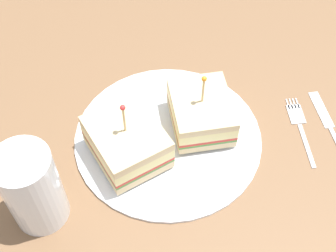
{
  "coord_description": "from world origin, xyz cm",
  "views": [
    {
      "loc": [
        8.51,
        37.2,
        53.17
      ],
      "look_at": [
        0.0,
        0.0,
        2.91
      ],
      "focal_mm": 48.91,
      "sensor_mm": 36.0,
      "label": 1
    }
  ],
  "objects": [
    {
      "name": "sandwich_half_front",
      "position": [
        -5.01,
        -1.06,
        3.34
      ],
      "size": [
        8.63,
        10.34,
        9.55
      ],
      "color": "beige",
      "rests_on": "plate"
    },
    {
      "name": "fork",
      "position": [
        -19.32,
        1.74,
        0.18
      ],
      "size": [
        2.86,
        12.52,
        0.35
      ],
      "color": "silver",
      "rests_on": "ground_plane"
    },
    {
      "name": "drink_glass",
      "position": [
        18.14,
        7.69,
        5.3
      ],
      "size": [
        6.85,
        6.85,
        11.98
      ],
      "color": "#B74C33",
      "rests_on": "ground_plane"
    },
    {
      "name": "sandwich_half_back",
      "position": [
        6.03,
        1.8,
        3.53
      ],
      "size": [
        11.44,
        12.51,
        10.09
      ],
      "color": "beige",
      "rests_on": "plate"
    },
    {
      "name": "knife",
      "position": [
        -23.47,
        2.5,
        0.18
      ],
      "size": [
        1.86,
        13.69,
        0.35
      ],
      "color": "silver",
      "rests_on": "ground_plane"
    },
    {
      "name": "plate",
      "position": [
        0.0,
        0.0,
        0.46
      ],
      "size": [
        26.54,
        26.54,
        0.91
      ],
      "primitive_type": "cylinder",
      "color": "white",
      "rests_on": "ground_plane"
    },
    {
      "name": "ground_plane",
      "position": [
        0.0,
        0.0,
        -1.0
      ],
      "size": [
        98.81,
        98.81,
        2.0
      ],
      "primitive_type": "cube",
      "color": "brown"
    }
  ]
}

